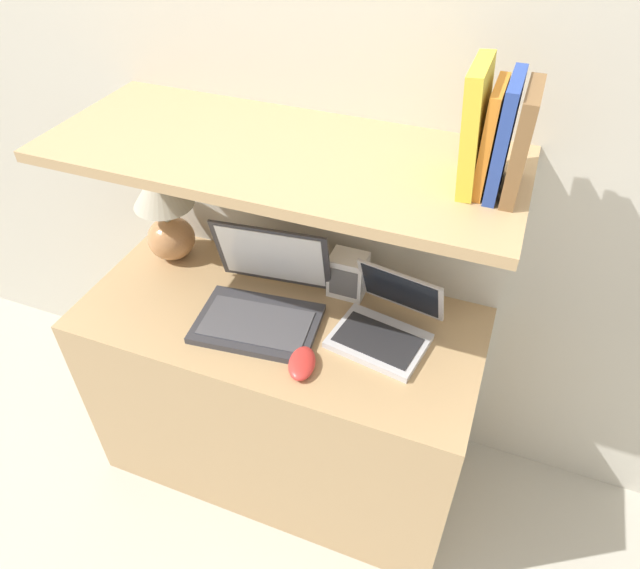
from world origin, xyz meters
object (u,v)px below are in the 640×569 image
at_px(book_brown, 522,143).
at_px(computer_mouse, 302,363).
at_px(book_yellow, 475,127).
at_px(router_box, 348,275).
at_px(laptop_large, 263,300).
at_px(book_blue, 505,136).
at_px(laptop_small, 386,324).
at_px(table_lamp, 165,207).
at_px(book_orange, 490,138).

bearing_deg(book_brown, computer_mouse, -151.75).
bearing_deg(book_yellow, router_box, 158.90).
relative_size(laptop_large, router_box, 2.77).
bearing_deg(book_blue, computer_mouse, -149.47).
relative_size(laptop_large, book_blue, 1.56).
distance_m(laptop_small, computer_mouse, 0.26).
height_order(laptop_large, book_blue, book_blue).
height_order(router_box, book_brown, book_brown).
height_order(laptop_large, book_brown, book_brown).
relative_size(table_lamp, laptop_small, 1.14).
relative_size(table_lamp, book_yellow, 1.27).
height_order(table_lamp, laptop_large, table_lamp).
relative_size(laptop_large, laptop_small, 1.28).
bearing_deg(computer_mouse, book_yellow, 35.24).
distance_m(computer_mouse, book_yellow, 0.72).
bearing_deg(book_yellow, table_lamp, 174.64).
distance_m(router_box, book_brown, 0.68).
xyz_separation_m(computer_mouse, book_yellow, (0.31, 0.22, 0.62)).
xyz_separation_m(table_lamp, laptop_large, (0.39, -0.15, -0.13)).
height_order(table_lamp, laptop_small, table_lamp).
xyz_separation_m(computer_mouse, router_box, (0.01, 0.33, 0.05)).
distance_m(book_orange, book_yellow, 0.04).
bearing_deg(book_blue, laptop_small, -173.80).
relative_size(book_brown, book_orange, 1.01).
bearing_deg(book_brown, laptop_large, -173.58).
bearing_deg(laptop_large, table_lamp, 159.24).
bearing_deg(book_blue, laptop_large, -173.16).
distance_m(router_box, book_yellow, 0.65).
bearing_deg(router_box, computer_mouse, -92.20).
distance_m(table_lamp, router_box, 0.60).
bearing_deg(laptop_large, laptop_small, 7.20).
distance_m(book_brown, book_yellow, 0.10).
height_order(laptop_small, book_brown, book_brown).
relative_size(laptop_large, computer_mouse, 2.84).
bearing_deg(laptop_small, book_brown, 5.26).
bearing_deg(book_brown, book_yellow, 180.00).
relative_size(laptop_small, book_blue, 1.22).
bearing_deg(table_lamp, book_brown, -4.83).
xyz_separation_m(router_box, book_orange, (0.33, -0.11, 0.55)).
xyz_separation_m(computer_mouse, book_orange, (0.34, 0.22, 0.60)).
xyz_separation_m(table_lamp, book_blue, (0.95, -0.08, 0.44)).
height_order(computer_mouse, book_yellow, book_yellow).
height_order(router_box, book_orange, book_orange).
bearing_deg(router_box, book_orange, -19.13).
bearing_deg(laptop_large, router_box, 42.58).
relative_size(table_lamp, computer_mouse, 2.53).
relative_size(table_lamp, router_box, 2.47).
relative_size(laptop_small, book_orange, 1.31).
relative_size(computer_mouse, book_blue, 0.55).
height_order(router_box, book_yellow, book_yellow).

